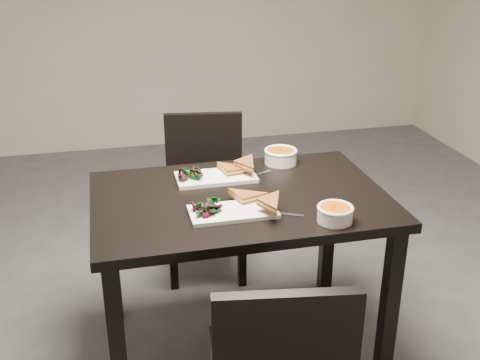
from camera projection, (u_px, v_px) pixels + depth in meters
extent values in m
plane|color=#47474C|center=(210.00, 306.00, 2.95)|extent=(5.00, 5.00, 0.00)
cube|color=black|center=(240.00, 200.00, 2.39)|extent=(1.20, 0.80, 0.04)
cube|color=black|center=(118.00, 346.00, 2.12)|extent=(0.06, 0.06, 0.71)
cube|color=black|center=(389.00, 306.00, 2.35)|extent=(0.06, 0.06, 0.71)
cube|color=black|center=(111.00, 254.00, 2.73)|extent=(0.06, 0.06, 0.71)
cube|color=black|center=(328.00, 229.00, 2.96)|extent=(0.06, 0.06, 0.71)
cube|color=black|center=(286.00, 353.00, 1.64)|extent=(0.42, 0.10, 0.40)
cube|color=black|center=(206.00, 199.00, 3.11)|extent=(0.48, 0.48, 0.04)
cube|color=black|center=(173.00, 254.00, 3.02)|extent=(0.05, 0.05, 0.41)
cube|color=black|center=(242.00, 251.00, 3.04)|extent=(0.05, 0.05, 0.41)
cube|color=black|center=(174.00, 222.00, 3.35)|extent=(0.05, 0.05, 0.41)
cube|color=black|center=(237.00, 220.00, 3.37)|extent=(0.05, 0.05, 0.41)
cube|color=black|center=(204.00, 148.00, 3.19)|extent=(0.42, 0.10, 0.40)
cube|color=white|center=(233.00, 212.00, 2.23)|extent=(0.33, 0.17, 0.02)
cylinder|color=white|center=(335.00, 215.00, 2.16)|extent=(0.13, 0.13, 0.05)
cylinder|color=#CB6509|center=(335.00, 210.00, 2.15)|extent=(0.11, 0.11, 0.02)
torus|color=white|center=(335.00, 208.00, 2.15)|extent=(0.14, 0.14, 0.01)
cube|color=silver|center=(280.00, 214.00, 2.23)|extent=(0.17, 0.09, 0.00)
cube|color=white|center=(216.00, 177.00, 2.54)|extent=(0.35, 0.17, 0.02)
cylinder|color=white|center=(281.00, 157.00, 2.70)|extent=(0.15, 0.15, 0.06)
cylinder|color=#CB6509|center=(281.00, 152.00, 2.69)|extent=(0.13, 0.13, 0.02)
torus|color=white|center=(281.00, 151.00, 2.69)|extent=(0.15, 0.15, 0.01)
cube|color=silver|center=(254.00, 175.00, 2.58)|extent=(0.17, 0.08, 0.00)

